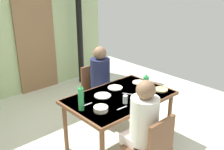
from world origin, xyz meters
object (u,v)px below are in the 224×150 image
at_px(chair_far_diner, 96,89).
at_px(water_bottle_green_far, 81,98).
at_px(water_bottle_green_near, 146,85).
at_px(serving_bowl_center, 101,109).
at_px(person_near_diner, 143,119).
at_px(person_far_diner, 101,75).
at_px(dining_table, 120,101).
at_px(chair_near_diner, 152,148).

relative_size(chair_far_diner, water_bottle_green_far, 2.81).
xyz_separation_m(water_bottle_green_near, serving_bowl_center, (-0.73, 0.05, -0.11)).
height_order(chair_far_diner, person_near_diner, person_near_diner).
bearing_deg(person_near_diner, person_far_diner, 68.27).
bearing_deg(chair_far_diner, water_bottle_green_near, 93.48).
bearing_deg(person_near_diner, serving_bowl_center, 106.19).
xyz_separation_m(person_near_diner, water_bottle_green_far, (-0.30, 0.69, 0.09)).
bearing_deg(serving_bowl_center, water_bottle_green_near, -3.53).
bearing_deg(dining_table, water_bottle_green_far, 177.05).
xyz_separation_m(chair_far_diner, person_far_diner, (-0.00, -0.14, 0.28)).
distance_m(chair_near_diner, water_bottle_green_far, 0.95).
distance_m(chair_far_diner, serving_bowl_center, 1.18).
relative_size(dining_table, person_near_diner, 1.79).
relative_size(person_far_diner, water_bottle_green_far, 2.49).
xyz_separation_m(person_near_diner, serving_bowl_center, (-0.15, 0.51, -0.03)).
bearing_deg(person_far_diner, dining_table, 70.73).
bearing_deg(dining_table, person_far_diner, 70.73).
relative_size(person_far_diner, water_bottle_green_near, 2.71).
bearing_deg(dining_table, water_bottle_green_near, -33.18).
bearing_deg(chair_near_diner, water_bottle_green_far, 109.82).
height_order(chair_near_diner, water_bottle_green_near, water_bottle_green_near).
distance_m(chair_far_diner, person_near_diner, 1.57).
height_order(water_bottle_green_near, serving_bowl_center, water_bottle_green_near).
bearing_deg(chair_far_diner, water_bottle_green_far, 42.91).
relative_size(person_near_diner, serving_bowl_center, 4.53).
relative_size(chair_far_diner, person_near_diner, 1.13).
bearing_deg(person_far_diner, serving_bowl_center, 49.97).
xyz_separation_m(chair_near_diner, serving_bowl_center, (-0.15, 0.65, 0.25)).
xyz_separation_m(person_near_diner, person_far_diner, (0.52, 1.31, 0.00)).
bearing_deg(water_bottle_green_far, person_far_diner, 37.36).
height_order(chair_far_diner, water_bottle_green_near, water_bottle_green_near).
bearing_deg(water_bottle_green_far, person_near_diner, -66.64).
height_order(dining_table, person_far_diner, person_far_diner).
relative_size(person_near_diner, water_bottle_green_far, 2.49).
xyz_separation_m(dining_table, serving_bowl_center, (-0.44, -0.14, 0.10)).
distance_m(dining_table, chair_far_diner, 0.84).
distance_m(person_near_diner, water_bottle_green_near, 0.75).
bearing_deg(chair_far_diner, chair_near_diner, 71.73).
xyz_separation_m(chair_near_diner, person_far_diner, (0.52, 1.45, 0.28)).
bearing_deg(person_far_diner, water_bottle_green_far, 37.36).
bearing_deg(water_bottle_green_far, chair_near_diner, -70.18).
bearing_deg(serving_bowl_center, water_bottle_green_far, 130.30).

